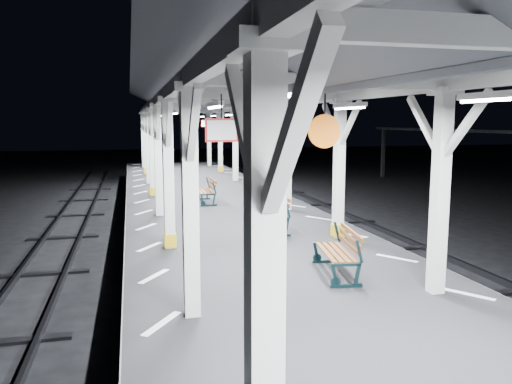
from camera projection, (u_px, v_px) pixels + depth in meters
name	position (u px, v px, depth m)	size (l,w,h in m)	color
ground	(283.00, 316.00, 9.80)	(120.00, 120.00, 0.00)	black
platform	(283.00, 292.00, 9.73)	(6.00, 50.00, 1.00)	black
hazard_stripes_left	(154.00, 276.00, 9.06)	(1.00, 48.00, 0.01)	silver
hazard_stripes_right	(397.00, 258.00, 10.25)	(1.00, 48.00, 0.01)	silver
track_left	(5.00, 339.00, 8.57)	(2.20, 60.00, 0.16)	#2D2D33
track_right	(499.00, 291.00, 11.00)	(2.20, 60.00, 0.16)	#2D2D33
canopy	(285.00, 79.00, 9.14)	(5.40, 49.00, 4.65)	silver
bench_near	(341.00, 251.00, 9.13)	(0.81, 1.62, 0.84)	black
bench_mid	(274.00, 211.00, 12.88)	(0.72, 1.73, 0.92)	black
bench_far	(208.00, 190.00, 17.17)	(0.58, 1.52, 0.82)	black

